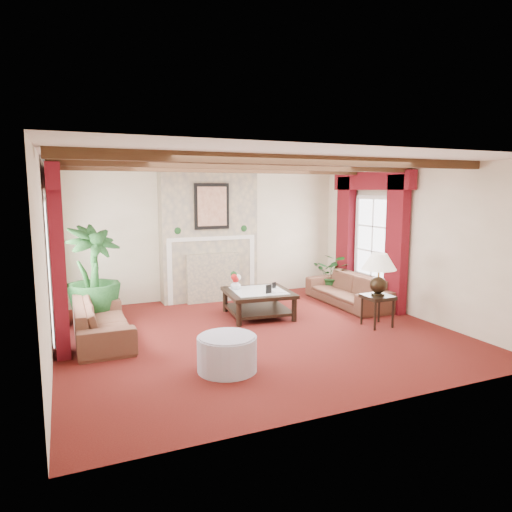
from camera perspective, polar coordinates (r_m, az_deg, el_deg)
name	(u,v)px	position (r m, az deg, el deg)	size (l,w,h in m)	color
floor	(258,333)	(7.39, 0.23, -9.66)	(6.00, 6.00, 0.00)	#3D0B0B
ceiling	(258,162)	(7.05, 0.24, 11.72)	(6.00, 6.00, 0.00)	white
back_wall	(206,234)	(9.67, -6.25, 2.72)	(6.00, 0.02, 2.70)	beige
left_wall	(46,262)	(6.53, -24.72, -0.65)	(0.02, 5.50, 2.70)	beige
right_wall	(410,241)	(8.72, 18.64, 1.74)	(0.02, 5.50, 2.70)	beige
ceiling_beams	(258,166)	(7.05, 0.24, 11.23)	(6.00, 3.00, 0.12)	#361E11
fireplace	(208,169)	(9.44, -6.02, 10.79)	(2.00, 0.52, 2.70)	tan
french_door_left	(47,200)	(7.46, -24.67, 6.40)	(0.10, 1.10, 2.16)	white
french_door_right	(375,197)	(9.43, 14.66, 7.11)	(0.10, 1.10, 2.16)	white
curtains_left	(53,171)	(7.46, -24.01, 9.67)	(0.20, 2.40, 2.55)	#4F0A0F
curtains_right	(371,176)	(9.36, 14.21, 9.69)	(0.20, 2.40, 2.55)	#4F0A0F
sofa_left	(101,314)	(7.40, -18.77, -6.93)	(0.59, 2.00, 0.78)	#3D1016
sofa_right	(348,285)	(9.31, 11.39, -3.54)	(0.60, 2.03, 0.79)	#3D1016
potted_palm	(94,295)	(8.40, -19.62, -4.64)	(1.66, 1.92, 0.94)	black
small_plant	(333,279)	(10.14, 9.64, -2.79)	(1.21, 1.19, 0.70)	black
coffee_table	(258,304)	(8.31, 0.30, -5.96)	(1.14, 1.14, 0.47)	black
side_table	(377,311)	(7.98, 14.91, -6.62)	(0.45, 0.45, 0.53)	black
ottoman	(227,354)	(5.91, -3.63, -12.08)	(0.76, 0.76, 0.44)	#A7A4BA
table_lamp	(379,274)	(7.84, 15.08, -2.17)	(0.57, 0.57, 0.72)	black
flower_vase	(236,285)	(8.33, -2.56, -3.60)	(0.22, 0.23, 0.19)	silver
book	(274,285)	(8.12, 2.21, -3.60)	(0.20, 0.04, 0.28)	black
photo_frame_a	(269,289)	(8.01, 1.60, -4.18)	(0.12, 0.02, 0.16)	black
photo_frame_b	(274,285)	(8.44, 2.28, -3.70)	(0.09, 0.02, 0.12)	black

